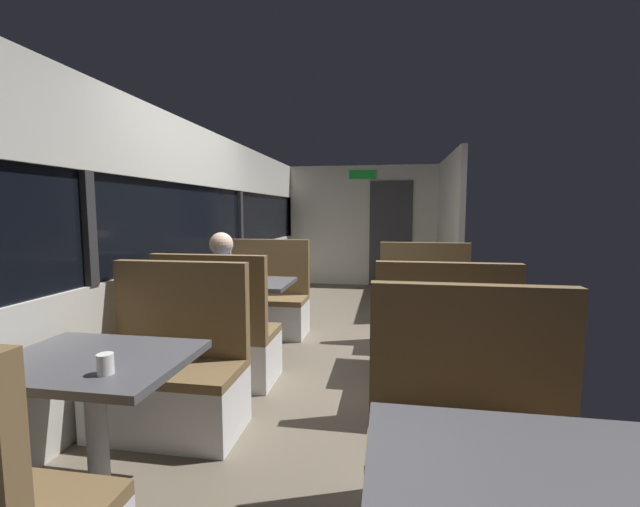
# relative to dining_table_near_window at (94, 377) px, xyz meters

# --- Properties ---
(ground_plane) EXTENTS (3.30, 9.20, 0.02)m
(ground_plane) POSITION_rel_dining_table_near_window_xyz_m (0.89, 2.09, -0.65)
(ground_plane) COLOR #665B4C
(carriage_window_panel_left) EXTENTS (0.09, 8.48, 2.30)m
(carriage_window_panel_left) POSITION_rel_dining_table_near_window_xyz_m (-0.56, 2.09, 0.47)
(carriage_window_panel_left) COLOR beige
(carriage_window_panel_left) RESTS_ON ground_plane
(carriage_end_bulkhead) EXTENTS (2.90, 0.11, 2.30)m
(carriage_end_bulkhead) POSITION_rel_dining_table_near_window_xyz_m (0.95, 6.28, 0.50)
(carriage_end_bulkhead) COLOR beige
(carriage_end_bulkhead) RESTS_ON ground_plane
(carriage_aisle_panel_right) EXTENTS (0.08, 2.40, 2.30)m
(carriage_aisle_panel_right) POSITION_rel_dining_table_near_window_xyz_m (2.34, 5.09, 0.51)
(carriage_aisle_panel_right) COLOR beige
(carriage_aisle_panel_right) RESTS_ON ground_plane
(dining_table_near_window) EXTENTS (0.90, 0.70, 0.74)m
(dining_table_near_window) POSITION_rel_dining_table_near_window_xyz_m (0.00, 0.00, 0.00)
(dining_table_near_window) COLOR #9E9EA3
(dining_table_near_window) RESTS_ON ground_plane
(bench_near_window_facing_entry) EXTENTS (0.95, 0.50, 1.10)m
(bench_near_window_facing_entry) POSITION_rel_dining_table_near_window_xyz_m (0.00, 0.70, -0.31)
(bench_near_window_facing_entry) COLOR silver
(bench_near_window_facing_entry) RESTS_ON ground_plane
(dining_table_mid_window) EXTENTS (0.90, 0.70, 0.74)m
(dining_table_mid_window) POSITION_rel_dining_table_near_window_xyz_m (0.00, 2.17, 0.00)
(dining_table_mid_window) COLOR #9E9EA3
(dining_table_mid_window) RESTS_ON ground_plane
(bench_mid_window_facing_end) EXTENTS (0.95, 0.50, 1.10)m
(bench_mid_window_facing_end) POSITION_rel_dining_table_near_window_xyz_m (0.00, 1.47, -0.31)
(bench_mid_window_facing_end) COLOR silver
(bench_mid_window_facing_end) RESTS_ON ground_plane
(bench_mid_window_facing_entry) EXTENTS (0.95, 0.50, 1.10)m
(bench_mid_window_facing_entry) POSITION_rel_dining_table_near_window_xyz_m (0.00, 2.87, -0.31)
(bench_mid_window_facing_entry) COLOR silver
(bench_mid_window_facing_entry) RESTS_ON ground_plane
(bench_front_aisle_facing_entry) EXTENTS (0.95, 0.50, 1.10)m
(bench_front_aisle_facing_entry) POSITION_rel_dining_table_near_window_xyz_m (1.79, 0.10, -0.31)
(bench_front_aisle_facing_entry) COLOR silver
(bench_front_aisle_facing_entry) RESTS_ON ground_plane
(dining_table_rear_aisle) EXTENTS (0.90, 0.70, 0.74)m
(dining_table_rear_aisle) POSITION_rel_dining_table_near_window_xyz_m (1.79, 1.97, 0.00)
(dining_table_rear_aisle) COLOR #9E9EA3
(dining_table_rear_aisle) RESTS_ON ground_plane
(bench_rear_aisle_facing_end) EXTENTS (0.95, 0.50, 1.10)m
(bench_rear_aisle_facing_end) POSITION_rel_dining_table_near_window_xyz_m (1.79, 1.27, -0.31)
(bench_rear_aisle_facing_end) COLOR silver
(bench_rear_aisle_facing_end) RESTS_ON ground_plane
(bench_rear_aisle_facing_entry) EXTENTS (0.95, 0.50, 1.10)m
(bench_rear_aisle_facing_entry) POSITION_rel_dining_table_near_window_xyz_m (1.79, 2.67, -0.31)
(bench_rear_aisle_facing_entry) COLOR silver
(bench_rear_aisle_facing_entry) RESTS_ON ground_plane
(seated_passenger) EXTENTS (0.47, 0.55, 1.26)m
(seated_passenger) POSITION_rel_dining_table_near_window_xyz_m (0.00, 1.54, -0.10)
(seated_passenger) COLOR #26262D
(seated_passenger) RESTS_ON ground_plane
(coffee_cup_primary) EXTENTS (0.07, 0.07, 0.09)m
(coffee_cup_primary) POSITION_rel_dining_table_near_window_xyz_m (0.20, -0.17, 0.15)
(coffee_cup_primary) COLOR white
(coffee_cup_primary) RESTS_ON dining_table_near_window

